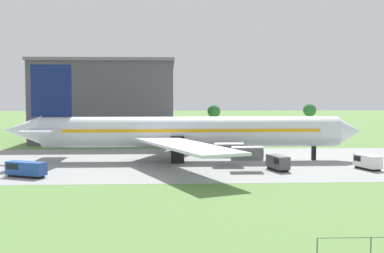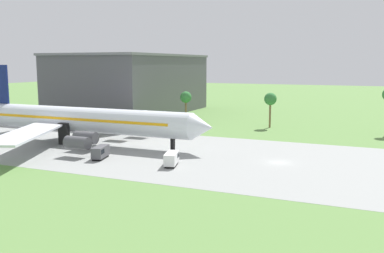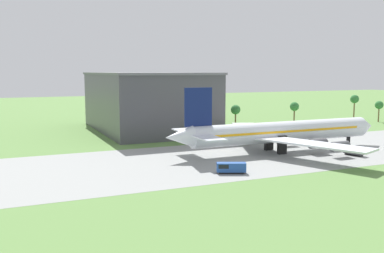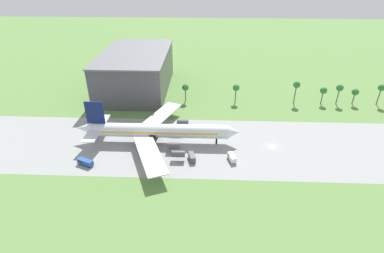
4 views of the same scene
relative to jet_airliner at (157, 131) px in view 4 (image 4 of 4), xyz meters
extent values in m
plane|color=#5B8442|center=(47.86, -1.76, -5.49)|extent=(600.00, 600.00, 0.00)
cube|color=gray|center=(47.86, -1.76, -5.48)|extent=(320.00, 44.00, 0.02)
cylinder|color=silver|center=(1.31, 0.00, 0.07)|extent=(55.89, 5.74, 5.74)
cone|color=silver|center=(31.54, 0.00, 0.07)|extent=(4.59, 5.62, 5.62)
cone|color=silver|center=(-30.22, 0.00, 0.50)|extent=(7.17, 5.45, 5.45)
cube|color=#EFA314|center=(1.31, 0.00, 0.50)|extent=(47.51, 5.85, 0.57)
cube|color=navy|center=(-24.92, 0.00, 7.81)|extent=(7.46, 0.50, 9.75)
cube|color=silver|center=(-25.20, 0.00, 0.93)|extent=(5.16, 22.94, 0.30)
cube|color=silver|center=(-0.86, -14.72, -0.94)|extent=(17.94, 30.10, 0.44)
cube|color=silver|center=(-0.86, 14.72, -0.94)|extent=(17.94, 30.10, 0.44)
cylinder|color=#4C4C51|center=(7.44, -6.88, -2.63)|extent=(5.16, 2.58, 2.58)
cylinder|color=#4C4C51|center=(9.76, -12.62, -2.63)|extent=(5.16, 2.58, 2.58)
cylinder|color=#4C4C51|center=(7.44, 6.88, -2.63)|extent=(5.16, 2.58, 2.58)
cylinder|color=#4C4C51|center=(9.76, 12.62, -2.63)|extent=(5.16, 2.58, 2.58)
cube|color=black|center=(24.78, 0.00, -3.00)|extent=(0.70, 0.90, 4.99)
cube|color=black|center=(-1.49, -3.15, -3.00)|extent=(2.40, 1.20, 4.99)
cube|color=black|center=(-1.49, 3.15, -3.00)|extent=(2.40, 1.20, 4.99)
cube|color=black|center=(30.34, -12.01, -5.29)|extent=(2.93, 4.74, 0.40)
cube|color=white|center=(30.34, -12.01, -4.07)|extent=(3.33, 5.55, 2.05)
cube|color=black|center=(29.96, -10.63, -3.76)|extent=(2.46, 2.30, 0.90)
cube|color=black|center=(-24.78, -17.17, -5.29)|extent=(5.68, 3.80, 0.40)
cube|color=#234C99|center=(-24.78, -17.17, -4.10)|extent=(6.64, 4.37, 1.99)
cube|color=black|center=(-26.38, -16.48, -3.80)|extent=(2.86, 2.76, 0.90)
cube|color=black|center=(15.01, -12.33, -5.29)|extent=(2.82, 4.62, 0.40)
cube|color=#4C4C51|center=(15.01, -12.33, -4.05)|extent=(3.20, 5.41, 2.10)
cube|color=black|center=(15.36, -13.68, -3.73)|extent=(2.42, 2.23, 0.90)
cube|color=#47474C|center=(-20.04, 58.31, 5.00)|extent=(36.00, 60.00, 20.98)
cube|color=slate|center=(-20.04, 58.31, 15.89)|extent=(36.72, 61.20, 0.80)
cylinder|color=brown|center=(81.63, 41.53, -2.04)|extent=(0.56, 0.56, 6.91)
sphere|color=#337538|center=(81.63, 41.53, 2.02)|extent=(3.60, 3.60, 3.60)
cylinder|color=brown|center=(89.62, 41.53, -1.20)|extent=(0.56, 0.56, 8.59)
sphere|color=#337538|center=(89.62, 41.53, 3.70)|extent=(3.60, 3.60, 3.60)
cylinder|color=brown|center=(67.26, 41.53, -0.53)|extent=(0.56, 0.56, 9.92)
sphere|color=#337538|center=(67.26, 41.53, 5.02)|extent=(3.60, 3.60, 3.60)
cylinder|color=brown|center=(9.30, 41.53, -1.78)|extent=(0.56, 0.56, 7.43)
sphere|color=#337538|center=(9.30, 41.53, 2.54)|extent=(3.60, 3.60, 3.60)
cylinder|color=brown|center=(98.06, 41.53, -2.31)|extent=(0.56, 0.56, 6.37)
sphere|color=#337538|center=(98.06, 41.53, 1.48)|extent=(3.60, 3.60, 3.60)
cylinder|color=brown|center=(110.69, 41.53, -0.97)|extent=(0.56, 0.56, 9.05)
sphere|color=#337538|center=(110.69, 41.53, 4.15)|extent=(3.60, 3.60, 3.60)
cylinder|color=brown|center=(36.08, 41.53, -1.62)|extent=(0.56, 0.56, 7.74)
sphere|color=#337538|center=(36.08, 41.53, 2.85)|extent=(3.60, 3.60, 3.60)
camera|label=1|loc=(-2.88, -90.79, 7.00)|focal=45.00mm
camera|label=2|loc=(63.88, -80.60, 13.11)|focal=40.00mm
camera|label=3|loc=(-69.29, -97.52, 16.63)|focal=40.00mm
camera|label=4|loc=(18.95, -106.25, 62.66)|focal=28.00mm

